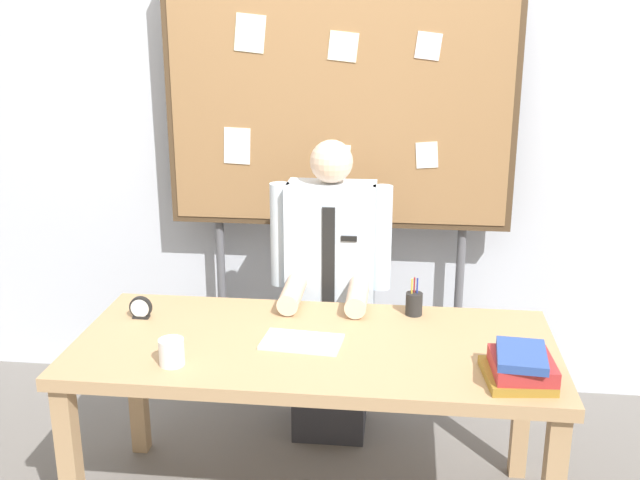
% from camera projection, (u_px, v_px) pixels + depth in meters
% --- Properties ---
extents(back_wall, '(6.40, 0.08, 2.70)m').
position_uv_depth(back_wall, '(342.00, 137.00, 3.83)').
color(back_wall, silver).
rests_on(back_wall, ground_plane).
extents(desk, '(1.84, 0.82, 0.76)m').
position_uv_depth(desk, '(314.00, 361.00, 2.91)').
color(desk, tan).
rests_on(desk, ground_plane).
extents(person, '(0.55, 0.56, 1.43)m').
position_uv_depth(person, '(331.00, 303.00, 3.50)').
color(person, '#2D2D33').
rests_on(person, ground_plane).
extents(bulletin_board, '(1.68, 0.09, 2.20)m').
position_uv_depth(bulletin_board, '(339.00, 103.00, 3.58)').
color(bulletin_board, '#4C3823').
rests_on(bulletin_board, ground_plane).
extents(book_stack, '(0.25, 0.28, 0.12)m').
position_uv_depth(book_stack, '(520.00, 367.00, 2.56)').
color(book_stack, olive).
rests_on(book_stack, desk).
extents(open_notebook, '(0.32, 0.21, 0.01)m').
position_uv_depth(open_notebook, '(302.00, 342.00, 2.86)').
color(open_notebook, '#F4EFCC').
rests_on(open_notebook, desk).
extents(desk_clock, '(0.09, 0.04, 0.09)m').
position_uv_depth(desk_clock, '(141.00, 309.00, 3.09)').
color(desk_clock, black).
rests_on(desk_clock, desk).
extents(coffee_mug, '(0.09, 0.09, 0.10)m').
position_uv_depth(coffee_mug, '(172.00, 352.00, 2.68)').
color(coffee_mug, white).
rests_on(coffee_mug, desk).
extents(pen_holder, '(0.07, 0.07, 0.16)m').
position_uv_depth(pen_holder, '(414.00, 303.00, 3.12)').
color(pen_holder, '#262626').
rests_on(pen_holder, desk).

